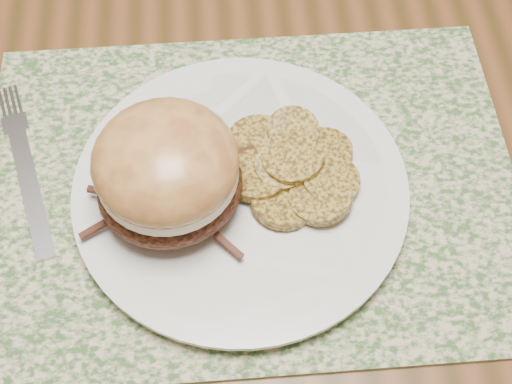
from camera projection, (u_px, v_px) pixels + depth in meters
ground at (216, 311)px, 1.34m from camera, size 3.50×3.50×0.00m
dining_table at (187, 80)px, 0.77m from camera, size 1.50×0.90×0.75m
placemat at (252, 185)px, 0.60m from camera, size 0.45×0.33×0.00m
dinner_plate at (241, 191)px, 0.59m from camera, size 0.26×0.26×0.02m
pork_sandwich at (167, 172)px, 0.54m from camera, size 0.15×0.15×0.09m
roasted_potatoes at (292, 167)px, 0.58m from camera, size 0.13×0.13×0.03m
fork at (25, 166)px, 0.61m from camera, size 0.07×0.18×0.00m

